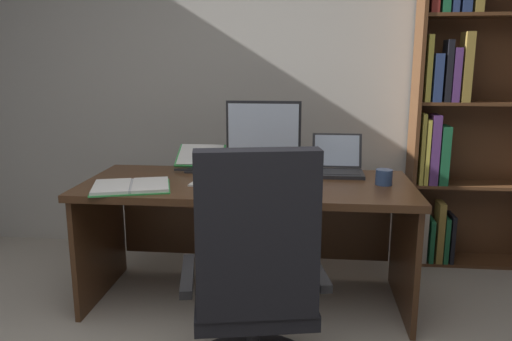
{
  "coord_description": "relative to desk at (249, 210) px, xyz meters",
  "views": [
    {
      "loc": [
        0.27,
        -1.36,
        1.41
      ],
      "look_at": [
        -0.01,
        1.33,
        0.81
      ],
      "focal_mm": 34.98,
      "sensor_mm": 36.0,
      "label": 1
    }
  ],
  "objects": [
    {
      "name": "pen",
      "position": [
        -0.21,
        -0.12,
        0.2
      ],
      "size": [
        0.14,
        0.03,
        0.01
      ],
      "primitive_type": "cylinder",
      "rotation": [
        0.0,
        1.57,
        -0.19
      ],
      "color": "maroon",
      "rests_on": "notepad"
    },
    {
      "name": "monitor",
      "position": [
        0.07,
        0.18,
        0.41
      ],
      "size": [
        0.46,
        0.16,
        0.44
      ],
      "color": "#232326",
      "rests_on": "desk"
    },
    {
      "name": "wall_back",
      "position": [
        0.06,
        0.86,
        0.85
      ],
      "size": [
        5.07,
        0.12,
        2.78
      ],
      "primitive_type": "cube",
      "color": "#B2ADA3",
      "rests_on": "ground"
    },
    {
      "name": "keyboard",
      "position": [
        0.07,
        -0.24,
        0.2
      ],
      "size": [
        0.42,
        0.15,
        0.02
      ],
      "primitive_type": "cube",
      "color": "#232326",
      "rests_on": "desk"
    },
    {
      "name": "office_chair",
      "position": [
        0.13,
        -0.91,
        -0.08
      ],
      "size": [
        0.67,
        0.6,
        1.09
      ],
      "rotation": [
        0.0,
        0.0,
        0.2
      ],
      "color": "#232326",
      "rests_on": "ground"
    },
    {
      "name": "bookshelf",
      "position": [
        1.38,
        0.66,
        0.62
      ],
      "size": [
        0.9,
        0.26,
        2.26
      ],
      "color": "#4C2D19",
      "rests_on": "ground"
    },
    {
      "name": "desk",
      "position": [
        0.0,
        0.0,
        0.0
      ],
      "size": [
        1.86,
        0.78,
        0.73
      ],
      "color": "#4C2D19",
      "rests_on": "ground"
    },
    {
      "name": "reading_stand_with_book",
      "position": [
        -0.34,
        0.24,
        0.26
      ],
      "size": [
        0.3,
        0.26,
        0.14
      ],
      "color": "#232326",
      "rests_on": "desk"
    },
    {
      "name": "coffee_mug",
      "position": [
        0.76,
        -0.07,
        0.23
      ],
      "size": [
        0.09,
        0.09,
        0.09
      ],
      "primitive_type": "cylinder",
      "color": "#334C7A",
      "rests_on": "desk"
    },
    {
      "name": "laptop",
      "position": [
        0.52,
        0.19,
        0.24
      ],
      "size": [
        0.31,
        0.3,
        0.23
      ],
      "color": "#232326",
      "rests_on": "desk"
    },
    {
      "name": "open_binder",
      "position": [
        -0.61,
        -0.29,
        0.2
      ],
      "size": [
        0.48,
        0.42,
        0.02
      ],
      "rotation": [
        0.0,
        0.0,
        0.29
      ],
      "color": "green",
      "rests_on": "desk"
    },
    {
      "name": "notepad",
      "position": [
        -0.23,
        -0.12,
        0.19
      ],
      "size": [
        0.17,
        0.23,
        0.01
      ],
      "primitive_type": "cube",
      "rotation": [
        0.0,
        0.0,
        -0.12
      ],
      "color": "silver",
      "rests_on": "desk"
    },
    {
      "name": "computer_mouse",
      "position": [
        0.37,
        -0.24,
        0.21
      ],
      "size": [
        0.06,
        0.1,
        0.04
      ],
      "primitive_type": "ellipsoid",
      "color": "#232326",
      "rests_on": "desk"
    }
  ]
}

